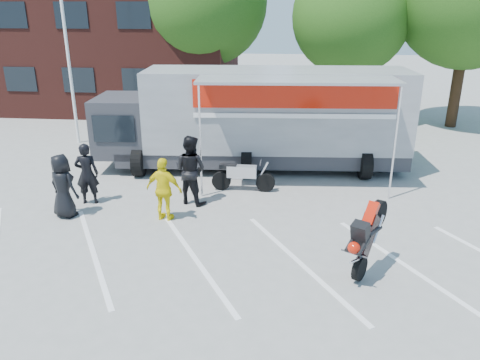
% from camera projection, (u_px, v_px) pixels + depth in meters
% --- Properties ---
extents(ground, '(100.00, 100.00, 0.00)m').
position_uv_depth(ground, '(176.00, 281.00, 9.78)').
color(ground, gray).
rests_on(ground, ground).
extents(parking_bay_lines, '(18.09, 13.33, 0.01)m').
position_uv_depth(parking_bay_lines, '(186.00, 257.00, 10.71)').
color(parking_bay_lines, white).
rests_on(parking_bay_lines, ground).
extents(office_building, '(18.00, 8.00, 7.00)m').
position_uv_depth(office_building, '(72.00, 42.00, 26.28)').
color(office_building, '#4E1F19').
rests_on(office_building, ground).
extents(flagpole, '(1.61, 0.12, 8.00)m').
position_uv_depth(flagpole, '(69.00, 16.00, 17.93)').
color(flagpole, white).
rests_on(flagpole, ground).
extents(tree_left, '(6.12, 6.12, 8.64)m').
position_uv_depth(tree_left, '(205.00, 2.00, 22.94)').
color(tree_left, '#382314').
rests_on(tree_left, ground).
extents(tree_mid, '(5.44, 5.44, 7.68)m').
position_uv_depth(tree_mid, '(351.00, 17.00, 21.57)').
color(tree_mid, '#382314').
rests_on(tree_mid, ground).
extents(transporter_truck, '(11.08, 5.87, 3.43)m').
position_uv_depth(transporter_truck, '(261.00, 167.00, 16.68)').
color(transporter_truck, '#94989C').
rests_on(transporter_truck, ground).
extents(parked_motorcycle, '(2.01, 0.69, 1.05)m').
position_uv_depth(parked_motorcycle, '(243.00, 191.00, 14.57)').
color(parked_motorcycle, silver).
rests_on(parked_motorcycle, ground).
extents(stunt_bike_rider, '(1.39, 1.65, 1.77)m').
position_uv_depth(stunt_bike_rider, '(370.00, 269.00, 10.22)').
color(stunt_bike_rider, black).
rests_on(stunt_bike_rider, ground).
extents(spectator_leather_a, '(1.01, 0.84, 1.76)m').
position_uv_depth(spectator_leather_a, '(63.00, 186.00, 12.50)').
color(spectator_leather_a, black).
rests_on(spectator_leather_a, ground).
extents(spectator_leather_b, '(0.72, 0.54, 1.80)m').
position_uv_depth(spectator_leather_b, '(87.00, 174.00, 13.36)').
color(spectator_leather_b, black).
rests_on(spectator_leather_b, ground).
extents(spectator_leather_c, '(1.19, 1.08, 2.01)m').
position_uv_depth(spectator_leather_c, '(190.00, 170.00, 13.35)').
color(spectator_leather_c, black).
rests_on(spectator_leather_c, ground).
extents(spectator_hivis, '(1.08, 0.62, 1.73)m').
position_uv_depth(spectator_hivis, '(164.00, 190.00, 12.30)').
color(spectator_hivis, yellow).
rests_on(spectator_hivis, ground).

